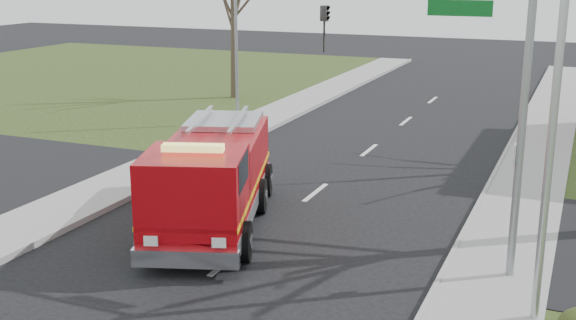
% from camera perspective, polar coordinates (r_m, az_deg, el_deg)
% --- Properties ---
extents(ground, '(120.00, 120.00, 0.00)m').
position_cam_1_polar(ground, '(18.01, -4.68, -7.95)').
color(ground, black).
rests_on(ground, ground).
extents(sidewalk_right, '(2.40, 80.00, 0.15)m').
position_cam_1_polar(sidewalk_right, '(16.30, 15.42, -10.76)').
color(sidewalk_right, gray).
rests_on(sidewalk_right, ground).
extents(sidewalk_left, '(2.40, 80.00, 0.15)m').
position_cam_1_polar(sidewalk_left, '(21.40, -19.64, -4.81)').
color(sidewalk_left, gray).
rests_on(sidewalk_left, ground).
extents(traffic_signal_mast, '(5.29, 0.18, 6.80)m').
position_cam_1_polar(traffic_signal_mast, '(16.53, 13.84, 6.56)').
color(traffic_signal_mast, gray).
rests_on(traffic_signal_mast, ground).
extents(streetlight_pole, '(1.48, 0.16, 8.40)m').
position_cam_1_polar(streetlight_pole, '(14.39, 20.09, 4.24)').
color(streetlight_pole, '#B7BABF').
rests_on(streetlight_pole, ground).
extents(utility_pole_far, '(0.14, 0.14, 7.00)m').
position_cam_1_polar(utility_pole_far, '(32.34, -4.11, 8.76)').
color(utility_pole_far, gray).
rests_on(utility_pole_far, ground).
extents(fire_engine, '(4.67, 7.65, 2.92)m').
position_cam_1_polar(fire_engine, '(19.93, -6.07, -1.66)').
color(fire_engine, '#A3070D').
rests_on(fire_engine, ground).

